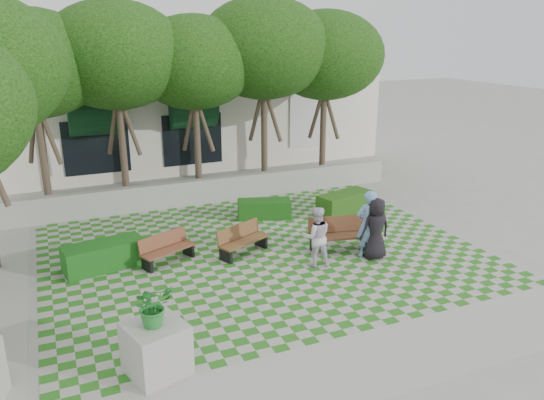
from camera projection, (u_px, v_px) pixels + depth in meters
name	position (u px, v px, depth m)	size (l,w,h in m)	color
ground	(277.00, 267.00, 14.38)	(90.00, 90.00, 0.00)	gray
lawn	(263.00, 253.00, 15.25)	(12.00, 12.00, 0.00)	#2B721E
sidewalk_south	(375.00, 361.00, 10.27)	(16.00, 2.00, 0.01)	#9E9B93
retaining_wall	(209.00, 190.00, 19.66)	(15.00, 0.36, 0.90)	#9E9B93
bench_east	(341.00, 235.00, 15.37)	(1.94, 1.02, 0.97)	#53301C
bench_mid	(242.00, 240.00, 15.11)	(1.68, 1.15, 0.84)	brown
bench_west	(167.00, 249.00, 14.53)	(1.63, 1.10, 0.82)	brown
hedge_east	(344.00, 203.00, 18.57)	(2.02, 0.81, 0.71)	#1F4813
hedge_midright	(264.00, 209.00, 18.06)	(1.78, 0.71, 0.62)	#164813
hedge_west	(104.00, 256.00, 14.19)	(2.08, 0.83, 0.73)	#154E15
planter_front	(155.00, 338.00, 9.74)	(1.25, 1.25, 1.79)	#9E9B93
person_blue	(368.00, 224.00, 14.78)	(0.71, 0.46, 1.94)	#759DD6
person_dark	(376.00, 229.00, 14.67)	(0.86, 0.56, 1.77)	black
person_white	(316.00, 237.00, 14.24)	(0.81, 0.63, 1.67)	silver
tree_row	(152.00, 60.00, 17.29)	(17.70, 13.40, 7.41)	#47382B
building	(179.00, 106.00, 26.26)	(18.00, 8.92, 5.15)	silver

